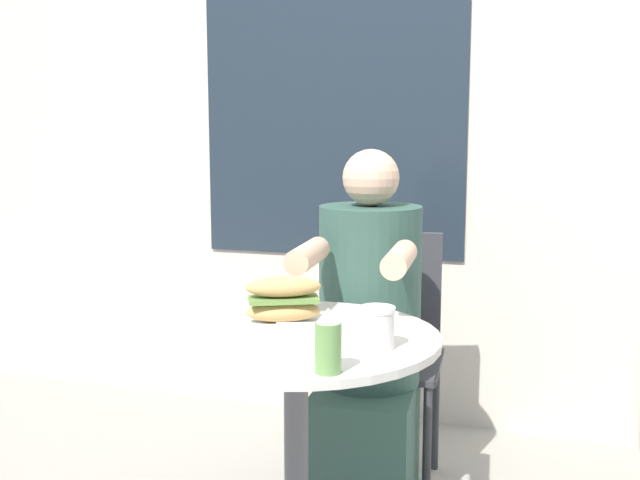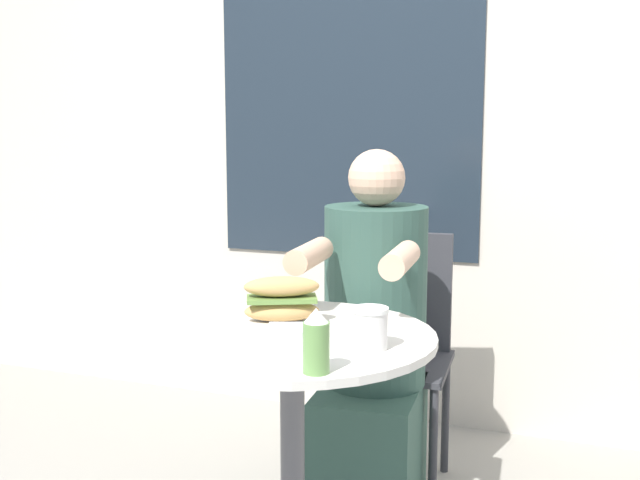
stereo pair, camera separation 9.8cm
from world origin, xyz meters
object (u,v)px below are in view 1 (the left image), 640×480
object	(u,v)px
seated_diner	(367,364)
condiment_bottle	(328,342)
diner_chair	(388,333)
sandwich_on_plate	(284,304)
drink_cup	(377,327)
cafe_table	(296,414)

from	to	relation	value
seated_diner	condiment_bottle	size ratio (longest dim) A/B	8.79
diner_chair	sandwich_on_plate	bearing A→B (deg)	78.87
drink_cup	seated_diner	bearing A→B (deg)	105.72
cafe_table	sandwich_on_plate	xyz separation A→B (m)	(-0.06, 0.07, 0.25)
drink_cup	diner_chair	bearing A→B (deg)	100.56
diner_chair	sandwich_on_plate	xyz separation A→B (m)	(-0.10, -0.80, 0.28)
sandwich_on_plate	drink_cup	world-z (taller)	sandwich_on_plate
cafe_table	diner_chair	size ratio (longest dim) A/B	0.86
seated_diner	condiment_bottle	xyz separation A→B (m)	(0.11, -0.78, 0.30)
diner_chair	sandwich_on_plate	size ratio (longest dim) A/B	4.14
cafe_table	diner_chair	xyz separation A→B (m)	(0.04, 0.87, -0.02)
sandwich_on_plate	condiment_bottle	world-z (taller)	condiment_bottle
cafe_table	drink_cup	xyz separation A→B (m)	(0.21, -0.06, 0.25)
cafe_table	drink_cup	world-z (taller)	drink_cup
cafe_table	diner_chair	bearing A→B (deg)	87.30
seated_diner	condiment_bottle	bearing A→B (deg)	93.79
diner_chair	seated_diner	bearing A→B (deg)	87.35
diner_chair	cafe_table	bearing A→B (deg)	83.15
seated_diner	sandwich_on_plate	bearing A→B (deg)	72.58
cafe_table	diner_chair	world-z (taller)	diner_chair
cafe_table	diner_chair	distance (m)	0.87
cafe_table	sandwich_on_plate	size ratio (longest dim) A/B	3.54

